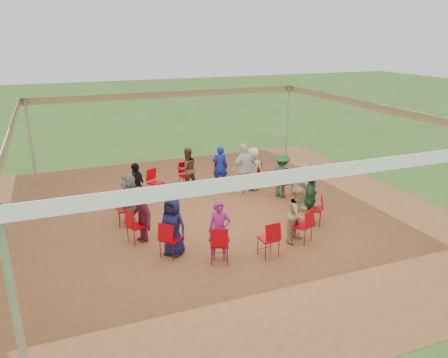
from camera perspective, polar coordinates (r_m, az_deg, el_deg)
name	(u,v)px	position (r m, az deg, el deg)	size (l,w,h in m)	color
ground	(220,216)	(12.74, -0.53, -4.87)	(80.00, 80.00, 0.00)	#2D531A
dirt_patch	(220,216)	(12.74, -0.54, -4.84)	(13.00, 13.00, 0.00)	brown
tent	(220,136)	(12.00, -0.57, 5.59)	(10.33, 10.33, 3.00)	#B2B2B7
chair_0	(284,183)	(14.27, 7.87, -0.50)	(0.42, 0.44, 0.90)	#B10007
chair_1	(254,176)	(14.87, 3.95, 0.42)	(0.42, 0.44, 0.90)	#B10007
chair_2	(220,174)	(15.08, -0.51, 0.72)	(0.42, 0.44, 0.90)	#B10007
chair_3	(186,176)	(14.87, -4.96, 0.40)	(0.42, 0.44, 0.90)	#B10007
chair_4	(156,183)	(14.28, -8.89, -0.53)	(0.42, 0.44, 0.90)	#B10007
chair_5	(134,195)	(13.38, -11.72, -2.02)	(0.42, 0.44, 0.90)	#B10007
chair_6	(125,210)	(12.31, -12.75, -3.94)	(0.42, 0.44, 0.90)	#B10007
chair_7	(137,226)	(11.24, -11.29, -6.04)	(0.42, 0.44, 0.90)	#B10007
chair_8	(171,239)	(10.44, -6.99, -7.79)	(0.42, 0.44, 0.90)	#B10007
chair_9	(219,244)	(10.14, -0.59, -8.50)	(0.42, 0.44, 0.90)	#B10007
chair_10	(268,239)	(10.43, 5.83, -7.78)	(0.42, 0.44, 0.90)	#B10007
chair_11	(302,226)	(11.22, 10.17, -6.02)	(0.42, 0.44, 0.90)	#B10007
chair_12	(314,209)	(12.28, 11.67, -3.91)	(0.42, 0.44, 0.90)	#B10007
chair_13	(306,194)	(13.36, 10.67, -1.98)	(0.42, 0.44, 0.90)	#B10007
person_seated_0	(282,175)	(14.10, 7.58, 0.48)	(0.94, 0.46, 1.45)	#26512F
person_seated_1	(253,169)	(14.67, 3.80, 1.33)	(0.71, 0.40, 1.45)	#BDB7A8
person_seated_2	(220,167)	(14.88, -0.51, 1.61)	(0.53, 0.35, 1.45)	#0C259A
person_seated_3	(187,169)	(14.68, -4.82, 1.31)	(0.70, 0.41, 1.45)	#533124
person_seated_4	(137,186)	(13.24, -11.32, -0.92)	(0.85, 0.43, 1.45)	black
person_seated_5	(129,200)	(12.20, -12.28, -2.68)	(1.34, 0.50, 1.45)	slate
person_seated_6	(141,215)	(11.18, -10.84, -4.58)	(0.94, 0.46, 1.45)	#3F0F1D
person_seated_7	(173,226)	(10.41, -6.70, -6.15)	(0.71, 0.40, 1.45)	#14133A
person_seated_8	(219,231)	(10.12, -0.60, -6.77)	(0.53, 0.35, 1.45)	#901E6D
person_seated_9	(299,214)	(11.16, 9.71, -4.56)	(0.70, 0.41, 1.45)	tan
person_seated_10	(310,200)	(12.18, 11.19, -2.65)	(0.85, 0.43, 1.45)	#26512F
person_seated_11	(303,186)	(13.22, 10.26, -0.88)	(1.34, 0.50, 1.45)	#BDB7A8
standing_person	(244,169)	(14.20, 2.65, 1.31)	(1.00, 0.51, 1.71)	silver
cable_coil	(222,217)	(12.62, -0.26, -5.00)	(0.35, 0.35, 0.03)	black
laptop	(278,178)	(14.00, 7.12, 0.17)	(0.36, 0.40, 0.23)	#B7B7BC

